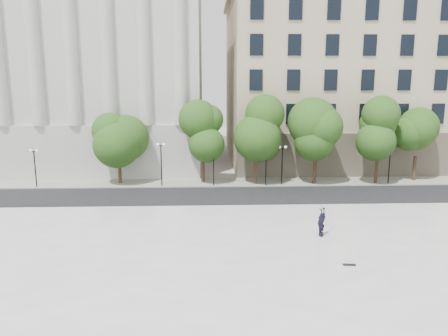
{
  "coord_description": "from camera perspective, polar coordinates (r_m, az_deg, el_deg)",
  "views": [
    {
      "loc": [
        -1.19,
        -20.98,
        10.7
      ],
      "look_at": [
        0.0,
        10.0,
        4.44
      ],
      "focal_mm": 35.0,
      "sensor_mm": 36.0,
      "label": 1
    }
  ],
  "objects": [
    {
      "name": "ground",
      "position": [
        23.58,
        0.97,
        -15.56
      ],
      "size": [
        160.0,
        160.0,
        0.0
      ],
      "primitive_type": "plane",
      "color": "#A6A59D",
      "rests_on": "ground"
    },
    {
      "name": "plaza",
      "position": [
        26.19,
        0.6,
        -12.15
      ],
      "size": [
        44.0,
        22.0,
        0.45
      ],
      "primitive_type": "cube",
      "color": "white",
      "rests_on": "ground"
    },
    {
      "name": "street",
      "position": [
        40.43,
        -0.44,
        -3.91
      ],
      "size": [
        60.0,
        8.0,
        0.02
      ],
      "primitive_type": "cube",
      "color": "black",
      "rests_on": "ground"
    },
    {
      "name": "far_sidewalk",
      "position": [
        46.23,
        -0.67,
        -1.88
      ],
      "size": [
        60.0,
        4.0,
        0.12
      ],
      "primitive_type": "cube",
      "color": "#A09E94",
      "rests_on": "ground"
    },
    {
      "name": "building_west",
      "position": [
        61.65,
        -17.52,
        12.94
      ],
      "size": [
        31.5,
        27.65,
        25.6
      ],
      "color": "#B4B4B0",
      "rests_on": "ground"
    },
    {
      "name": "building_east",
      "position": [
        63.53,
        17.63,
        11.3
      ],
      "size": [
        36.0,
        26.15,
        23.0
      ],
      "color": "beige",
      "rests_on": "ground"
    },
    {
      "name": "traffic_light_west",
      "position": [
        43.85,
        -1.36,
        2.19
      ],
      "size": [
        0.47,
        1.68,
        4.17
      ],
      "color": "black",
      "rests_on": "ground"
    },
    {
      "name": "traffic_light_east",
      "position": [
        44.23,
        5.55,
        2.36
      ],
      "size": [
        0.86,
        1.98,
        4.28
      ],
      "color": "black",
      "rests_on": "ground"
    },
    {
      "name": "person_lying",
      "position": [
        30.13,
        12.55,
        -8.22
      ],
      "size": [
        1.82,
        1.92,
        0.53
      ],
      "primitive_type": "imported",
      "rotation": [
        -1.54,
        0.0,
        0.73
      ],
      "color": "black",
      "rests_on": "plaza"
    },
    {
      "name": "skateboard",
      "position": [
        26.14,
        16.06,
        -12.05
      ],
      "size": [
        0.72,
        0.25,
        0.07
      ],
      "primitive_type": "cube",
      "rotation": [
        0.0,
        0.0,
        -0.1
      ],
      "color": "black",
      "rests_on": "plaza"
    },
    {
      "name": "street_trees",
      "position": [
        45.39,
        7.42,
        4.65
      ],
      "size": [
        35.43,
        5.21,
        8.0
      ],
      "color": "#382619",
      "rests_on": "ground"
    },
    {
      "name": "lamp_posts",
      "position": [
        44.29,
        -0.75,
        1.27
      ],
      "size": [
        36.99,
        0.28,
        4.49
      ],
      "color": "black",
      "rests_on": "ground"
    }
  ]
}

